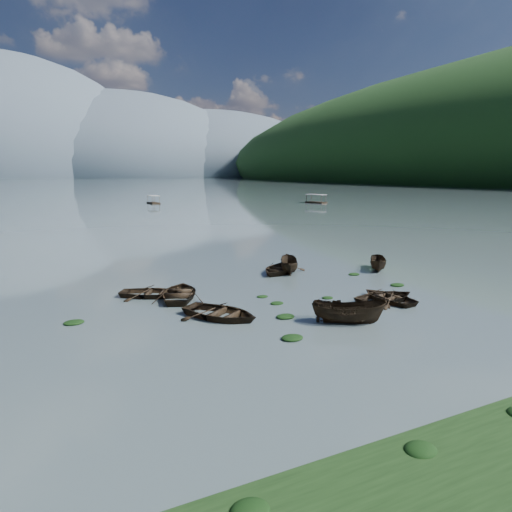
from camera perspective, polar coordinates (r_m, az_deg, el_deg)
name	(u,v)px	position (r m, az deg, el deg)	size (l,w,h in m)	color
ground_plane	(343,320)	(28.46, 10.84, -7.92)	(2400.00, 2400.00, 0.00)	#4B5B5E
haze_mtn_b	(1,177)	(922.52, -29.29, 8.59)	(520.00, 520.00, 340.00)	#475666
haze_mtn_c	(118,177)	(934.68, -16.82, 9.47)	(520.00, 520.00, 260.00)	#475666
haze_mtn_d	(206,176)	(981.00, -6.26, 9.87)	(520.00, 520.00, 220.00)	#475666
rowboat_0	(220,318)	(28.51, -4.47, -7.72)	(3.62, 5.07, 1.05)	black
rowboat_1	(180,297)	(33.37, -9.45, -5.12)	(3.65, 5.11, 1.06)	black
rowboat_2	(348,323)	(28.06, 11.47, -8.21)	(1.65, 4.39, 1.69)	black
rowboat_3	(388,300)	(33.48, 16.18, -5.35)	(3.06, 4.29, 0.89)	black
rowboat_4	(386,301)	(33.25, 15.94, -5.45)	(3.32, 4.65, 0.96)	black
rowboat_5	(378,270)	(43.48, 15.01, -1.69)	(1.46, 3.88, 1.50)	black
rowboat_6	(152,296)	(34.02, -12.93, -4.95)	(3.22, 4.51, 0.93)	black
rowboat_7	(280,272)	(41.02, 2.97, -2.06)	(3.66, 5.13, 1.06)	black
rowboat_8	(289,272)	(41.18, 4.11, -2.03)	(1.51, 4.02, 1.55)	black
weed_clump_0	(292,339)	(25.08, 4.55, -10.31)	(1.23, 1.01, 0.27)	black
weed_clump_1	(277,304)	(31.38, 2.63, -5.99)	(0.94, 0.75, 0.21)	black
weed_clump_2	(285,318)	(28.54, 3.69, -7.69)	(1.19, 0.95, 0.26)	black
weed_clump_3	(327,298)	(33.10, 8.93, -5.24)	(0.83, 0.70, 0.18)	black
weed_clump_4	(397,286)	(37.92, 17.24, -3.57)	(1.18, 0.93, 0.24)	black
weed_clump_5	(74,323)	(29.49, -21.80, -7.84)	(1.19, 0.96, 0.25)	black
weed_clump_6	(262,297)	(33.02, 0.80, -5.14)	(0.84, 0.70, 0.17)	black
weed_clump_7	(354,275)	(40.92, 12.16, -2.32)	(1.05, 0.84, 0.23)	black
pontoon_centre	(154,204)	(134.54, -12.68, 6.42)	(2.41, 5.77, 2.21)	black
pontoon_right	(316,203)	(134.37, 7.51, 6.58)	(2.62, 6.28, 2.41)	black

